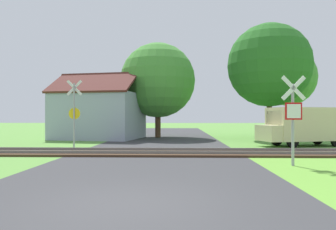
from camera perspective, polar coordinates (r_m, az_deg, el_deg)
name	(u,v)px	position (r m, az deg, el deg)	size (l,w,h in m)	color
ground_plane	(126,207)	(6.56, -7.31, -15.53)	(160.00, 160.00, 0.00)	#5B933D
road_asphalt	(139,185)	(8.49, -5.13, -11.99)	(7.80, 80.00, 0.01)	#38383A
rail_track	(156,153)	(15.16, -2.02, -6.59)	(60.00, 2.60, 0.22)	#422D1E
stop_sign_near	(293,115)	(12.23, 20.96, 0.06)	(0.88, 0.16, 3.16)	#9E9EA5
crossing_sign_far	(74,110)	(18.82, -16.02, 0.86)	(0.88, 0.13, 3.76)	#9E9EA5
house	(99,114)	(26.13, -11.85, 0.15)	(7.26, 6.67, 5.14)	#99A3B7
tree_right	(269,65)	(25.85, 17.22, 8.27)	(6.21, 6.21, 8.67)	#513823
tree_far	(288,78)	(30.77, 20.10, 6.15)	(4.98, 4.98, 7.65)	#513823
tree_center	(158,80)	(27.25, -1.77, 6.04)	(6.17, 6.17, 7.80)	#513823
mail_truck	(303,125)	(20.56, 22.49, -1.60)	(5.22, 3.15, 2.24)	beige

